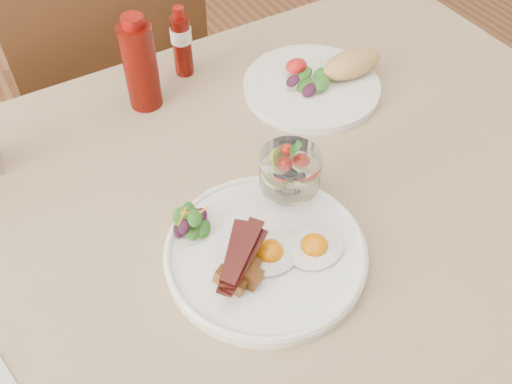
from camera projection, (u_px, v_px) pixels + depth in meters
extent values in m
cylinder|color=#502919|center=(368.00, 132.00, 1.56)|extent=(0.06, 0.06, 0.71)
cube|color=#502919|center=(245.00, 219.00, 0.87)|extent=(1.30, 0.85, 0.04)
cube|color=tan|center=(245.00, 210.00, 0.85)|extent=(1.33, 0.88, 0.00)
cylinder|color=#502919|center=(82.00, 224.00, 1.51)|extent=(0.04, 0.04, 0.45)
cylinder|color=#502919|center=(203.00, 174.00, 1.63)|extent=(0.04, 0.04, 0.45)
cylinder|color=#502919|center=(42.00, 144.00, 1.72)|extent=(0.04, 0.04, 0.45)
cylinder|color=#502919|center=(152.00, 105.00, 1.84)|extent=(0.04, 0.04, 0.45)
cube|color=#502919|center=(104.00, 93.00, 1.49)|extent=(0.42, 0.42, 0.03)
cube|color=#502919|center=(116.00, 55.00, 1.21)|extent=(0.42, 0.03, 0.46)
cylinder|color=white|center=(266.00, 253.00, 0.79)|extent=(0.28, 0.28, 0.02)
ellipsoid|color=white|center=(314.00, 247.00, 0.78)|extent=(0.10, 0.09, 0.01)
ellipsoid|color=orange|center=(314.00, 245.00, 0.77)|extent=(0.04, 0.04, 0.02)
ellipsoid|color=white|center=(270.00, 253.00, 0.77)|extent=(0.10, 0.09, 0.01)
ellipsoid|color=orange|center=(270.00, 251.00, 0.77)|extent=(0.04, 0.04, 0.02)
cube|color=brown|center=(233.00, 270.00, 0.74)|extent=(0.03, 0.03, 0.02)
cube|color=brown|center=(250.00, 267.00, 0.75)|extent=(0.03, 0.03, 0.02)
cube|color=brown|center=(238.00, 285.00, 0.73)|extent=(0.02, 0.02, 0.02)
cube|color=brown|center=(243.00, 255.00, 0.76)|extent=(0.03, 0.03, 0.02)
cube|color=brown|center=(252.00, 278.00, 0.74)|extent=(0.03, 0.03, 0.02)
cube|color=brown|center=(223.00, 276.00, 0.74)|extent=(0.02, 0.02, 0.02)
cube|color=brown|center=(242.00, 258.00, 0.74)|extent=(0.03, 0.03, 0.02)
cube|color=brown|center=(239.00, 268.00, 0.73)|extent=(0.02, 0.02, 0.02)
cube|color=#51110D|center=(237.00, 261.00, 0.73)|extent=(0.09, 0.08, 0.01)
cube|color=#51110D|center=(244.00, 259.00, 0.73)|extent=(0.10, 0.07, 0.01)
cube|color=#51110D|center=(235.00, 253.00, 0.73)|extent=(0.08, 0.09, 0.01)
cube|color=#51110D|center=(243.00, 250.00, 0.72)|extent=(0.09, 0.08, 0.01)
ellipsoid|color=#215215|center=(192.00, 228.00, 0.80)|extent=(0.04, 0.04, 0.01)
ellipsoid|color=#215215|center=(194.00, 217.00, 0.81)|extent=(0.04, 0.03, 0.01)
ellipsoid|color=#331024|center=(180.00, 229.00, 0.79)|extent=(0.03, 0.03, 0.01)
ellipsoid|color=#215215|center=(203.00, 228.00, 0.79)|extent=(0.04, 0.03, 0.01)
ellipsoid|color=#215215|center=(193.00, 231.00, 0.78)|extent=(0.03, 0.03, 0.01)
ellipsoid|color=#331024|center=(201.00, 216.00, 0.80)|extent=(0.03, 0.03, 0.01)
ellipsoid|color=#215215|center=(180.00, 217.00, 0.79)|extent=(0.04, 0.03, 0.01)
ellipsoid|color=#215215|center=(188.00, 210.00, 0.80)|extent=(0.03, 0.03, 0.01)
ellipsoid|color=#331024|center=(184.00, 227.00, 0.77)|extent=(0.03, 0.02, 0.01)
ellipsoid|color=#215215|center=(195.00, 218.00, 0.78)|extent=(0.03, 0.03, 0.01)
cylinder|color=orange|center=(191.00, 213.00, 0.78)|extent=(0.03, 0.02, 0.01)
cylinder|color=orange|center=(182.00, 216.00, 0.78)|extent=(0.03, 0.02, 0.01)
cylinder|color=orange|center=(198.00, 213.00, 0.78)|extent=(0.03, 0.00, 0.01)
cylinder|color=white|center=(289.00, 191.00, 0.84)|extent=(0.05, 0.05, 0.01)
cylinder|color=white|center=(289.00, 185.00, 0.84)|extent=(0.02, 0.02, 0.02)
cylinder|color=white|center=(290.00, 170.00, 0.81)|extent=(0.09, 0.09, 0.05)
cylinder|color=beige|center=(280.00, 175.00, 0.82)|extent=(0.02, 0.02, 0.01)
cylinder|color=beige|center=(300.00, 171.00, 0.82)|extent=(0.02, 0.02, 0.01)
cylinder|color=beige|center=(284.00, 164.00, 0.82)|extent=(0.02, 0.02, 0.01)
cylinder|color=#88A733|center=(280.00, 161.00, 0.80)|extent=(0.04, 0.04, 0.01)
cone|color=red|center=(302.00, 162.00, 0.80)|extent=(0.02, 0.02, 0.03)
cone|color=red|center=(284.00, 165.00, 0.79)|extent=(0.02, 0.02, 0.03)
cone|color=red|center=(287.00, 150.00, 0.80)|extent=(0.02, 0.02, 0.03)
ellipsoid|color=#368530|center=(294.00, 150.00, 0.79)|extent=(0.02, 0.01, 0.00)
ellipsoid|color=#368530|center=(298.00, 146.00, 0.79)|extent=(0.02, 0.01, 0.00)
cylinder|color=white|center=(311.00, 87.00, 1.04)|extent=(0.25, 0.25, 0.02)
ellipsoid|color=#215215|center=(305.00, 86.00, 1.02)|extent=(0.04, 0.04, 0.01)
ellipsoid|color=#215215|center=(304.00, 74.00, 1.04)|extent=(0.04, 0.03, 0.01)
ellipsoid|color=#331024|center=(309.00, 90.00, 1.00)|extent=(0.04, 0.03, 0.01)
ellipsoid|color=#215215|center=(321.00, 84.00, 1.01)|extent=(0.04, 0.03, 0.01)
ellipsoid|color=#215215|center=(320.00, 74.00, 1.02)|extent=(0.04, 0.03, 0.01)
ellipsoid|color=#331024|center=(293.00, 81.00, 1.01)|extent=(0.03, 0.03, 0.01)
ellipsoid|color=red|center=(296.00, 68.00, 1.04)|extent=(0.04, 0.03, 0.03)
ellipsoid|color=tan|center=(352.00, 62.00, 1.03)|extent=(0.13, 0.09, 0.05)
cylinder|color=#4E0904|center=(141.00, 67.00, 0.96)|extent=(0.07, 0.07, 0.15)
cylinder|color=maroon|center=(132.00, 21.00, 0.90)|extent=(0.05, 0.05, 0.02)
cylinder|color=#4E0904|center=(182.00, 46.00, 1.03)|extent=(0.04, 0.04, 0.11)
cylinder|color=silver|center=(181.00, 35.00, 1.02)|extent=(0.04, 0.04, 0.03)
cylinder|color=maroon|center=(178.00, 13.00, 0.99)|extent=(0.02, 0.02, 0.02)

